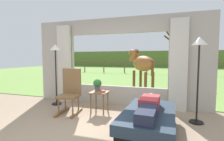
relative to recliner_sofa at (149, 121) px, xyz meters
name	(u,v)px	position (x,y,z in m)	size (l,w,h in m)	color
ground_plane	(81,140)	(-1.08, -0.62, -0.22)	(12.00, 12.00, 0.00)	gray
back_wall_with_window	(117,63)	(-1.08, 1.64, 1.03)	(5.20, 0.12, 2.55)	#ADA599
curtain_panel_left	(64,64)	(-2.77, 1.50, 0.98)	(0.44, 0.10, 2.40)	beige
curtain_panel_right	(178,65)	(0.61, 1.50, 0.98)	(0.44, 0.10, 2.40)	beige
outdoor_pasture_lawn	(148,73)	(-1.08, 12.54, -0.21)	(36.00, 21.68, 0.02)	#759E47
distant_hill_ridge	(154,59)	(-1.08, 22.38, 0.98)	(36.00, 2.00, 2.40)	#5A7032
recliner_sofa	(149,121)	(0.00, 0.00, 0.00)	(1.00, 1.75, 0.42)	black
reclining_person	(149,106)	(0.00, -0.05, 0.30)	(0.37, 1.44, 0.22)	#B23338
rocking_chair	(70,91)	(-2.00, 0.57, 0.33)	(0.54, 0.73, 1.12)	brown
side_table	(99,95)	(-1.32, 0.85, 0.21)	(0.44, 0.44, 0.52)	brown
potted_plant	(97,84)	(-1.40, 0.91, 0.48)	(0.22, 0.22, 0.32)	#4C5156
book_stack	(102,91)	(-1.23, 0.80, 0.33)	(0.19, 0.15, 0.05)	beige
floor_lamp_left	(55,56)	(-2.79, 1.08, 1.23)	(0.32, 0.32, 1.79)	black
floor_lamp_right	(199,54)	(0.94, 0.78, 1.26)	(0.32, 0.32, 1.83)	black
horse	(142,64)	(-0.56, 3.47, 0.94)	(1.43, 1.61, 1.73)	brown
pasture_tree	(173,53)	(0.78, 7.36, 1.45)	(1.06, 0.97, 3.62)	#4C3823
pasture_fence_line	(147,65)	(-1.08, 11.46, 0.53)	(16.10, 0.10, 1.10)	brown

